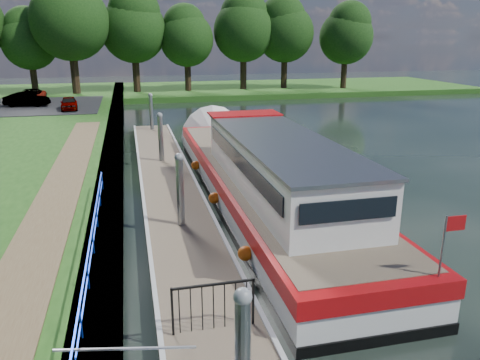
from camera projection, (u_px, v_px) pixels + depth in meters
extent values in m
cube|color=#473D2D|center=(111.00, 177.00, 21.77)|extent=(1.10, 90.00, 0.78)
cube|color=#204C15|center=(236.00, 89.00, 59.44)|extent=(60.00, 18.00, 0.60)
cube|color=brown|center=(43.00, 231.00, 14.73)|extent=(1.60, 40.00, 0.05)
cube|color=black|center=(18.00, 106.00, 41.18)|extent=(14.00, 12.00, 0.06)
cube|color=#0C2DBF|center=(83.00, 283.00, 10.25)|extent=(0.04, 18.00, 0.04)
cube|color=#0C2DBF|center=(85.00, 297.00, 10.35)|extent=(0.03, 18.00, 0.03)
cylinder|color=#0C2DBF|center=(81.00, 322.00, 9.42)|extent=(0.04, 0.04, 0.72)
cylinder|color=#0C2DBF|center=(88.00, 275.00, 11.28)|extent=(0.04, 0.04, 0.72)
cylinder|color=#0C2DBF|center=(93.00, 242.00, 13.14)|extent=(0.04, 0.04, 0.72)
cylinder|color=#0C2DBF|center=(97.00, 216.00, 15.00)|extent=(0.04, 0.04, 0.72)
cylinder|color=#0C2DBF|center=(100.00, 197.00, 16.86)|extent=(0.04, 0.04, 0.72)
cylinder|color=#0C2DBF|center=(102.00, 181.00, 18.72)|extent=(0.04, 0.04, 0.72)
cube|color=brown|center=(170.00, 188.00, 20.51)|extent=(2.50, 30.00, 0.24)
cube|color=#9EA0A3|center=(180.00, 228.00, 16.86)|extent=(2.30, 5.00, 0.30)
cube|color=#9EA0A3|center=(163.00, 170.00, 24.30)|extent=(2.30, 5.00, 0.30)
cube|color=#9EA0A3|center=(154.00, 138.00, 31.74)|extent=(2.30, 5.00, 0.30)
cube|color=#9EA0A3|center=(197.00, 183.00, 20.73)|extent=(0.12, 30.00, 0.06)
cube|color=#9EA0A3|center=(142.00, 187.00, 20.20)|extent=(0.12, 30.00, 0.06)
sphere|color=gray|center=(243.00, 297.00, 7.22)|extent=(0.30, 0.30, 0.30)
cylinder|color=gray|center=(181.00, 205.00, 16.08)|extent=(0.26, 0.26, 3.40)
sphere|color=gray|center=(179.00, 157.00, 15.59)|extent=(0.30, 0.30, 0.30)
cylinder|color=gray|center=(161.00, 148.00, 24.46)|extent=(0.26, 0.26, 3.40)
sphere|color=gray|center=(160.00, 115.00, 23.96)|extent=(0.30, 0.30, 0.30)
cylinder|color=gray|center=(152.00, 120.00, 32.83)|extent=(0.26, 0.26, 3.40)
sphere|color=gray|center=(150.00, 95.00, 32.33)|extent=(0.30, 0.30, 0.30)
cube|color=#A5A8AD|center=(127.00, 349.00, 8.68)|extent=(2.58, 0.04, 0.41)
cube|color=black|center=(172.00, 312.00, 10.06)|extent=(0.05, 0.05, 1.15)
cube|color=black|center=(253.00, 301.00, 10.46)|extent=(0.05, 0.05, 1.15)
cube|color=black|center=(213.00, 285.00, 10.10)|extent=(1.85, 0.05, 0.05)
cube|color=black|center=(179.00, 311.00, 10.09)|extent=(0.02, 0.02, 1.10)
cube|color=black|center=(191.00, 309.00, 10.15)|extent=(0.02, 0.02, 1.10)
cube|color=black|center=(202.00, 308.00, 10.20)|extent=(0.02, 0.02, 1.10)
cube|color=black|center=(213.00, 306.00, 10.26)|extent=(0.02, 0.02, 1.10)
cube|color=black|center=(225.00, 305.00, 10.32)|extent=(0.02, 0.02, 1.10)
cube|color=black|center=(236.00, 304.00, 10.37)|extent=(0.02, 0.02, 1.10)
cube|color=black|center=(247.00, 302.00, 10.43)|extent=(0.02, 0.02, 1.10)
cube|color=black|center=(259.00, 201.00, 19.75)|extent=(4.00, 20.00, 0.55)
cube|color=silver|center=(260.00, 187.00, 19.57)|extent=(3.96, 19.90, 0.65)
cube|color=#A20B0E|center=(260.00, 174.00, 19.41)|extent=(4.04, 20.00, 0.48)
cube|color=brown|center=(260.00, 169.00, 19.34)|extent=(3.68, 19.20, 0.04)
cone|color=silver|center=(215.00, 139.00, 29.27)|extent=(4.00, 1.50, 4.00)
cube|color=silver|center=(279.00, 164.00, 16.76)|extent=(3.00, 11.00, 1.75)
cube|color=gray|center=(280.00, 138.00, 16.49)|extent=(3.10, 11.20, 0.10)
cube|color=black|center=(238.00, 159.00, 16.35)|extent=(0.04, 10.00, 0.55)
cube|color=black|center=(319.00, 154.00, 17.02)|extent=(0.04, 10.00, 0.55)
cube|color=black|center=(243.00, 129.00, 21.85)|extent=(2.60, 0.04, 0.55)
cube|color=black|center=(349.00, 210.00, 11.52)|extent=(2.60, 0.04, 0.55)
cube|color=#A20B0E|center=(244.00, 114.00, 21.30)|extent=(3.20, 1.60, 0.06)
cylinder|color=gray|center=(443.00, 247.00, 10.44)|extent=(0.05, 0.05, 1.50)
cube|color=#A20B0E|center=(456.00, 223.00, 10.33)|extent=(0.50, 0.02, 0.35)
sphere|color=#D0530B|center=(245.00, 253.00, 13.52)|extent=(0.44, 0.44, 0.44)
sphere|color=#D0530B|center=(214.00, 198.00, 18.17)|extent=(0.44, 0.44, 0.44)
sphere|color=#D0530B|center=(196.00, 165.00, 22.82)|extent=(0.44, 0.44, 0.44)
imported|color=#594C47|center=(292.00, 213.00, 12.02)|extent=(0.44, 0.65, 1.72)
cylinder|color=#332316|center=(34.00, 80.00, 51.72)|extent=(0.70, 0.70, 3.10)
sphere|color=black|center=(29.00, 42.00, 50.56)|extent=(5.85, 5.85, 5.85)
sphere|color=black|center=(26.00, 28.00, 50.24)|extent=(4.65, 4.65, 4.65)
cylinder|color=#332316|center=(75.00, 75.00, 50.23)|extent=(0.84, 0.84, 4.29)
sphere|color=black|center=(70.00, 21.00, 48.62)|extent=(8.10, 8.10, 8.10)
sphere|color=black|center=(68.00, 1.00, 48.18)|extent=(6.44, 6.44, 6.44)
cylinder|color=#332316|center=(136.00, 75.00, 53.59)|extent=(0.79, 0.79, 3.83)
sphere|color=black|center=(133.00, 30.00, 52.15)|extent=(7.24, 7.24, 7.24)
sphere|color=black|center=(134.00, 13.00, 51.45)|extent=(5.75, 5.75, 5.75)
cylinder|color=#332316|center=(188.00, 76.00, 54.73)|extent=(0.72, 0.72, 3.26)
sphere|color=black|center=(187.00, 39.00, 53.51)|extent=(6.16, 6.16, 6.16)
sphere|color=black|center=(184.00, 25.00, 53.25)|extent=(4.89, 4.89, 4.89)
cylinder|color=#332316|center=(243.00, 73.00, 56.42)|extent=(0.78, 0.78, 3.77)
sphere|color=black|center=(243.00, 31.00, 55.01)|extent=(7.13, 7.13, 7.13)
sphere|color=black|center=(244.00, 15.00, 54.74)|extent=(5.66, 5.66, 5.66)
cylinder|color=#332316|center=(284.00, 73.00, 57.60)|extent=(0.77, 0.77, 3.65)
sphere|color=black|center=(285.00, 33.00, 56.23)|extent=(6.89, 6.89, 6.89)
sphere|color=black|center=(283.00, 18.00, 55.66)|extent=(5.47, 5.47, 5.47)
cylinder|color=#332316|center=(344.00, 74.00, 57.46)|extent=(0.74, 0.74, 3.41)
sphere|color=black|center=(346.00, 37.00, 56.19)|extent=(6.43, 6.43, 6.43)
sphere|color=black|center=(350.00, 23.00, 55.56)|extent=(5.11, 5.11, 5.11)
imported|color=#999999|center=(69.00, 103.00, 38.93)|extent=(1.59, 3.34, 1.10)
imported|color=#999999|center=(27.00, 99.00, 40.75)|extent=(3.84, 1.75, 1.22)
imported|color=#999999|center=(31.00, 96.00, 42.56)|extent=(2.21, 4.64, 1.28)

